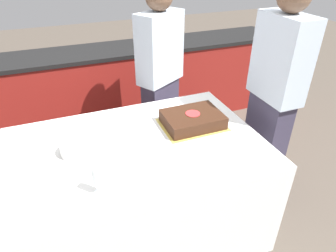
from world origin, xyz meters
name	(u,v)px	position (x,y,z in m)	size (l,w,h in m)	color
ground_plane	(141,227)	(0.00, 0.00, 0.00)	(14.00, 14.00, 0.00)	brown
back_counter	(97,91)	(0.00, 1.62, 0.46)	(4.40, 0.58, 0.92)	maroon
dining_table	(139,190)	(0.00, 0.00, 0.39)	(1.66, 1.10, 0.78)	white
cake	(193,119)	(0.45, 0.10, 0.83)	(0.44, 0.34, 0.10)	gold
plate_stack	(77,148)	(-0.36, 0.06, 0.82)	(0.20, 0.20, 0.07)	white
wine_glass	(97,176)	(-0.29, -0.34, 0.89)	(0.06, 0.06, 0.17)	white
side_plate_near_cake	(166,108)	(0.36, 0.40, 0.78)	(0.20, 0.20, 0.00)	white
person_cutting_cake	(160,80)	(0.45, 0.77, 0.86)	(0.45, 0.38, 1.65)	#383347
person_seated_right	(272,102)	(1.05, 0.00, 0.90)	(0.21, 0.40, 1.73)	#383347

